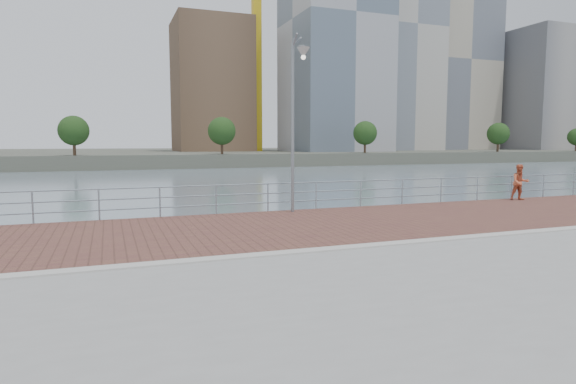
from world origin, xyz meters
name	(u,v)px	position (x,y,z in m)	size (l,w,h in m)	color
water	(316,329)	(0.00, 0.00, -2.00)	(400.00, 400.00, 0.00)	slate
seawall	(446,384)	(0.00, -5.00, -1.00)	(40.00, 24.00, 2.00)	gray
brick_lane	(270,227)	(0.00, 3.60, 0.01)	(40.00, 6.80, 0.02)	brown
curb	(316,250)	(0.00, 0.00, 0.03)	(40.00, 0.40, 0.06)	#B7B5AD
far_shore	(127,155)	(0.00, 122.50, -0.75)	(320.00, 95.00, 2.50)	#4C5142
guardrail	(242,195)	(0.00, 7.00, 0.69)	(39.06, 0.06, 1.13)	#8C9EA8
street_lamp	(297,92)	(1.87, 6.03, 4.55)	(0.47, 1.36, 6.40)	gray
bystander	(520,182)	(13.19, 6.35, 0.86)	(0.81, 0.63, 1.67)	#CF603C
tower_crane	(246,13)	(27.36, 104.00, 33.50)	(47.00, 2.00, 50.70)	gold
skyline	(262,50)	(31.48, 104.43, 25.21)	(233.00, 41.00, 66.00)	#ADA38E
shoreline_trees	(231,132)	(16.79, 77.00, 4.55)	(169.60, 5.12, 6.83)	#473323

